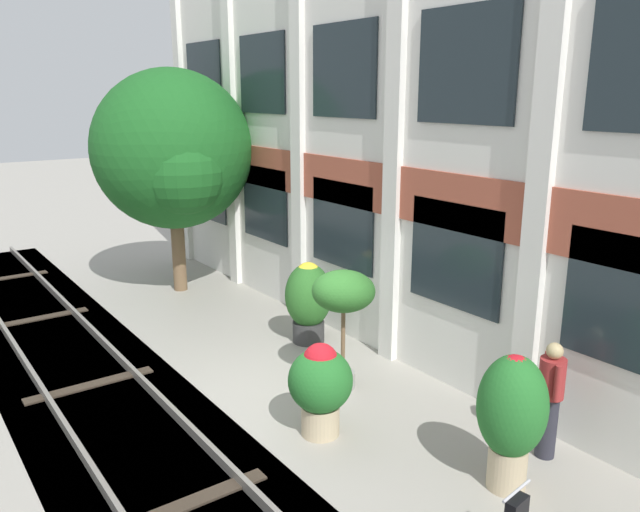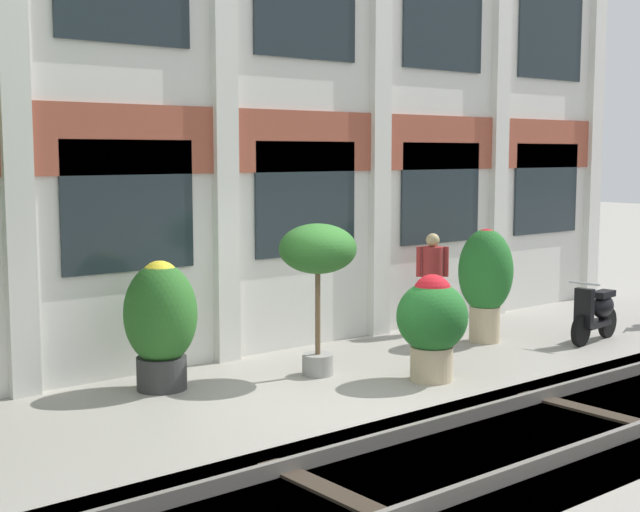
{
  "view_description": "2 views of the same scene",
  "coord_description": "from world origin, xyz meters",
  "px_view_note": "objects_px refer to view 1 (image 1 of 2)",
  "views": [
    {
      "loc": [
        7.95,
        -4.88,
        4.77
      ],
      "look_at": [
        -0.79,
        1.44,
        1.92
      ],
      "focal_mm": 35.0,
      "sensor_mm": 36.0,
      "label": 1
    },
    {
      "loc": [
        -6.8,
        -7.98,
        2.93
      ],
      "look_at": [
        0.96,
        1.53,
        1.5
      ],
      "focal_mm": 50.0,
      "sensor_mm": 36.0,
      "label": 2
    }
  ],
  "objects_px": {
    "potted_plant_stone_basin": "(320,383)",
    "potted_plant_glazed_jar": "(308,298)",
    "potted_plant_tall_urn": "(343,297)",
    "potted_plant_fluted_column": "(512,410)",
    "resident_by_doorway": "(550,396)",
    "broadleaf_tree": "(173,154)"
  },
  "relations": [
    {
      "from": "potted_plant_stone_basin",
      "to": "potted_plant_fluted_column",
      "type": "distance_m",
      "value": 2.64
    },
    {
      "from": "potted_plant_stone_basin",
      "to": "resident_by_doorway",
      "type": "distance_m",
      "value": 3.09
    },
    {
      "from": "potted_plant_glazed_jar",
      "to": "resident_by_doorway",
      "type": "relative_size",
      "value": 0.99
    },
    {
      "from": "broadleaf_tree",
      "to": "resident_by_doorway",
      "type": "bearing_deg",
      "value": 5.77
    },
    {
      "from": "potted_plant_stone_basin",
      "to": "potted_plant_fluted_column",
      "type": "height_order",
      "value": "potted_plant_fluted_column"
    },
    {
      "from": "potted_plant_tall_urn",
      "to": "resident_by_doorway",
      "type": "xyz_separation_m",
      "value": [
        3.19,
        0.98,
        -0.7
      ]
    },
    {
      "from": "potted_plant_fluted_column",
      "to": "potted_plant_tall_urn",
      "type": "relative_size",
      "value": 0.88
    },
    {
      "from": "potted_plant_stone_basin",
      "to": "broadleaf_tree",
      "type": "bearing_deg",
      "value": 171.32
    },
    {
      "from": "broadleaf_tree",
      "to": "potted_plant_stone_basin",
      "type": "xyz_separation_m",
      "value": [
        7.51,
        -1.15,
        -2.56
      ]
    },
    {
      "from": "potted_plant_fluted_column",
      "to": "potted_plant_tall_urn",
      "type": "distance_m",
      "value": 3.37
    },
    {
      "from": "potted_plant_fluted_column",
      "to": "broadleaf_tree",
      "type": "bearing_deg",
      "value": 179.91
    },
    {
      "from": "potted_plant_stone_basin",
      "to": "potted_plant_glazed_jar",
      "type": "xyz_separation_m",
      "value": [
        -2.92,
        1.83,
        0.11
      ]
    },
    {
      "from": "potted_plant_stone_basin",
      "to": "potted_plant_glazed_jar",
      "type": "relative_size",
      "value": 0.86
    },
    {
      "from": "potted_plant_fluted_column",
      "to": "resident_by_doorway",
      "type": "height_order",
      "value": "potted_plant_fluted_column"
    },
    {
      "from": "potted_plant_fluted_column",
      "to": "potted_plant_tall_urn",
      "type": "height_order",
      "value": "potted_plant_tall_urn"
    },
    {
      "from": "potted_plant_stone_basin",
      "to": "potted_plant_tall_urn",
      "type": "height_order",
      "value": "potted_plant_tall_urn"
    },
    {
      "from": "broadleaf_tree",
      "to": "potted_plant_stone_basin",
      "type": "bearing_deg",
      "value": -8.68
    },
    {
      "from": "potted_plant_stone_basin",
      "to": "potted_plant_fluted_column",
      "type": "relative_size",
      "value": 0.78
    },
    {
      "from": "broadleaf_tree",
      "to": "resident_by_doorway",
      "type": "height_order",
      "value": "broadleaf_tree"
    },
    {
      "from": "potted_plant_stone_basin",
      "to": "resident_by_doorway",
      "type": "height_order",
      "value": "resident_by_doorway"
    },
    {
      "from": "potted_plant_tall_urn",
      "to": "broadleaf_tree",
      "type": "bearing_deg",
      "value": -179.95
    },
    {
      "from": "resident_by_doorway",
      "to": "potted_plant_glazed_jar",
      "type": "bearing_deg",
      "value": -48.54
    }
  ]
}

